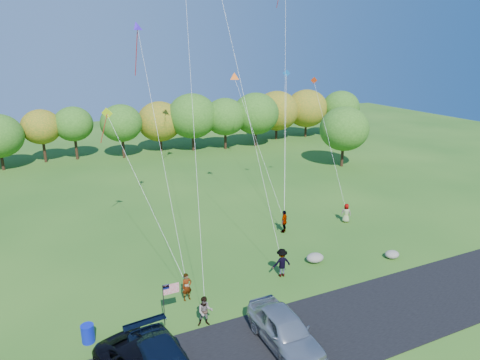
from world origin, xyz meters
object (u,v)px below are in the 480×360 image
(flyer_a, at_px, (187,287))
(trash_barrel, at_px, (88,334))
(flyer_e, at_px, (346,213))
(flyer_b, at_px, (205,311))
(flyer_c, at_px, (282,263))
(flyer_d, at_px, (284,221))
(minivan_silver, at_px, (285,330))

(flyer_a, relative_size, trash_barrel, 1.76)
(flyer_e, relative_size, trash_barrel, 1.68)
(flyer_b, relative_size, trash_barrel, 1.75)
(flyer_c, bearing_deg, flyer_d, -115.65)
(flyer_a, bearing_deg, flyer_b, -96.50)
(minivan_silver, height_order, flyer_a, minivan_silver)
(minivan_silver, bearing_deg, flyer_c, 60.65)
(minivan_silver, bearing_deg, flyer_e, 41.48)
(minivan_silver, bearing_deg, flyer_b, 132.75)
(flyer_e, bearing_deg, flyer_c, 64.71)
(flyer_b, xyz_separation_m, flyer_c, (6.35, 2.75, 0.11))
(minivan_silver, distance_m, flyer_b, 4.42)
(flyer_b, height_order, flyer_d, flyer_d)
(flyer_e, xyz_separation_m, trash_barrel, (-21.81, -7.00, -0.33))
(trash_barrel, bearing_deg, flyer_d, 25.03)
(flyer_b, relative_size, flyer_e, 1.04)
(flyer_a, relative_size, flyer_e, 1.05)
(flyer_c, bearing_deg, flyer_e, -143.79)
(minivan_silver, relative_size, flyer_e, 3.18)
(flyer_b, height_order, flyer_e, flyer_b)
(minivan_silver, distance_m, flyer_d, 13.85)
(flyer_e, bearing_deg, flyer_a, 53.79)
(flyer_b, bearing_deg, flyer_d, 58.21)
(minivan_silver, xyz_separation_m, trash_barrel, (-8.90, 4.48, -0.46))
(flyer_b, relative_size, flyer_d, 0.92)
(flyer_b, height_order, trash_barrel, flyer_b)
(flyer_b, bearing_deg, flyer_a, 109.90)
(flyer_d, distance_m, flyer_e, 5.88)
(flyer_c, xyz_separation_m, trash_barrel, (-12.24, -1.51, -0.48))
(flyer_c, height_order, flyer_d, flyer_c)
(flyer_c, bearing_deg, minivan_silver, 67.14)
(flyer_a, bearing_deg, flyer_d, 21.30)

